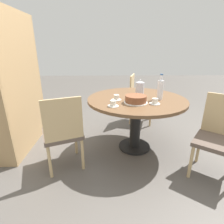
% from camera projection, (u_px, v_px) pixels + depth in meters
% --- Properties ---
extents(ground_plane, '(14.00, 14.00, 0.00)m').
position_uv_depth(ground_plane, '(134.00, 147.00, 2.53)').
color(ground_plane, '#56514C').
extents(dining_table, '(1.28, 1.28, 0.73)m').
position_uv_depth(dining_table, '(136.00, 108.00, 2.32)').
color(dining_table, black).
rests_on(dining_table, ground_plane).
extents(chair_a, '(0.59, 0.59, 0.89)m').
position_uv_depth(chair_a, '(219.00, 136.00, 1.86)').
color(chair_a, tan).
rests_on(chair_a, ground_plane).
extents(chair_b, '(0.52, 0.52, 0.89)m').
position_uv_depth(chair_b, '(139.00, 98.00, 3.27)').
color(chair_b, tan).
rests_on(chair_b, ground_plane).
extents(chair_c, '(0.55, 0.55, 0.89)m').
position_uv_depth(chair_c, '(63.00, 132.00, 1.94)').
color(chair_c, tan).
rests_on(chair_c, ground_plane).
extents(bookshelf, '(1.10, 0.28, 1.79)m').
position_uv_depth(bookshelf, '(17.00, 86.00, 2.32)').
color(bookshelf, tan).
rests_on(bookshelf, ground_plane).
extents(coffee_pot, '(0.11, 0.11, 0.23)m').
position_uv_depth(coffee_pot, '(140.00, 89.00, 2.31)').
color(coffee_pot, silver).
rests_on(coffee_pot, dining_table).
extents(water_bottle, '(0.07, 0.07, 0.32)m').
position_uv_depth(water_bottle, '(160.00, 89.00, 2.17)').
color(water_bottle, silver).
rests_on(water_bottle, dining_table).
extents(cake_main, '(0.28, 0.28, 0.09)m').
position_uv_depth(cake_main, '(136.00, 99.00, 2.05)').
color(cake_main, white).
rests_on(cake_main, dining_table).
extents(cup_a, '(0.12, 0.12, 0.07)m').
position_uv_depth(cup_a, '(116.00, 98.00, 2.18)').
color(cup_a, silver).
rests_on(cup_a, dining_table).
extents(cup_b, '(0.12, 0.12, 0.07)m').
position_uv_depth(cup_b, '(155.00, 102.00, 2.02)').
color(cup_b, silver).
rests_on(cup_b, dining_table).
extents(cup_c, '(0.12, 0.12, 0.07)m').
position_uv_depth(cup_c, '(113.00, 104.00, 1.94)').
color(cup_c, silver).
rests_on(cup_c, dining_table).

